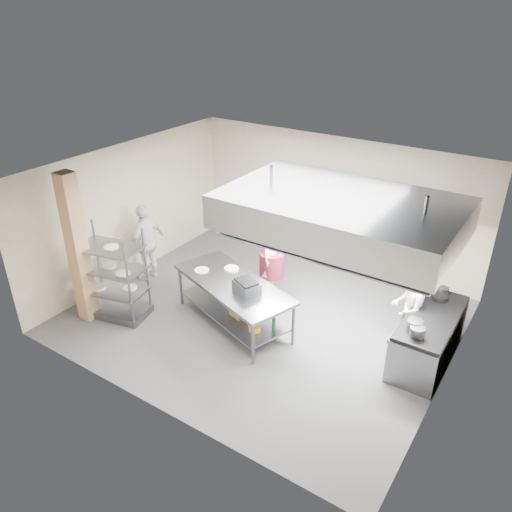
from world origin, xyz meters
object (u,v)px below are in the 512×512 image
Objects in this scene: pass_rack at (113,274)px; chef_line at (407,307)px; chef_plating at (147,242)px; griddle at (247,287)px; cooking_range at (428,339)px; island at (233,303)px; stockpot at (415,325)px; chef_head at (271,256)px.

pass_rack is 1.14× the size of chef_line.
griddle is at bearing 77.46° from chef_plating.
cooking_range is at bearing 43.33° from griddle.
island is 10.07× the size of stockpot.
cooking_range is 0.81m from stockpot.
pass_rack is 5.63m from stockpot.
chef_head is 4.11× the size of griddle.
chef_plating is at bearing -174.49° from cooking_range.
chef_head is at bearing 175.44° from cooking_range.
chef_head is 3.35m from stockpot.
chef_head is (2.20, 2.27, 0.02)m from pass_rack.
stockpot is (3.31, 0.42, 0.53)m from island.
chef_plating is 6.87× the size of stockpot.
island is 3.38m from stockpot.
cooking_range is at bearing 67.36° from chef_line.
chef_plating is at bearing -85.84° from chef_line.
pass_rack is 0.97× the size of chef_head.
island is 0.72m from griddle.
chef_head reaches higher than griddle.
chef_head reaches higher than cooking_range.
chef_head is (0.07, 1.25, 0.49)m from island.
chef_plating is (-0.50, 1.42, -0.04)m from pass_rack.
cooking_range is (5.58, 2.00, -0.50)m from pass_rack.
island is at bearing -164.14° from cooking_range.
pass_rack is 7.16× the size of stockpot.
chef_plating reaches higher than stockpot.
stockpot is (-0.14, -0.56, 0.57)m from cooking_range.
chef_line is at bearing 10.31° from pass_rack.
griddle is at bearing -168.87° from stockpot.
chef_head is 7.34× the size of stockpot.
griddle is at bearing 6.17° from pass_rack.
pass_rack is at bearing 17.01° from chef_plating.
chef_line is 0.91× the size of chef_plating.
island is 1.41× the size of pass_rack.
chef_line is at bearing 115.15° from stockpot.
griddle is at bearing -159.56° from cooking_range.
island is at bearing 79.05° from chef_plating.
island is at bearing -176.74° from griddle.
griddle is at bearing -0.89° from island.
chef_head is 2.91m from chef_line.
chef_head is 1.07× the size of chef_plating.
pass_rack reaches higher than stockpot.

